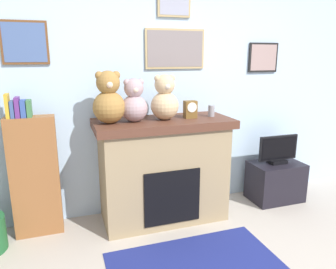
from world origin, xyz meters
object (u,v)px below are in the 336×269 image
fireplace (163,169)px  candle_jar (211,111)px  tv_stand (275,181)px  teddy_bear_grey (165,100)px  teddy_bear_cream (134,102)px  bookshelf (34,174)px  mantel_clock (190,109)px  television (278,150)px  teddy_bear_brown (109,100)px

fireplace → candle_jar: bearing=-2.0°
tv_stand → teddy_bear_grey: 1.72m
candle_jar → teddy_bear_cream: size_ratio=0.29×
fireplace → bookshelf: size_ratio=1.01×
bookshelf → teddy_bear_grey: 1.40m
teddy_bear_grey → teddy_bear_cream: bearing=180.0°
tv_stand → candle_jar: 1.24m
tv_stand → teddy_bear_grey: bearing=-179.8°
bookshelf → tv_stand: size_ratio=2.28×
tv_stand → mantel_clock: 1.44m
television → teddy_bear_grey: (-1.37, -0.00, 0.65)m
bookshelf → tv_stand: 2.64m
fireplace → television: 1.39m
candle_jar → teddy_bear_grey: size_ratio=0.27×
mantel_clock → teddy_bear_brown: teddy_bear_brown is taller
bookshelf → teddy_bear_grey: (1.24, -0.11, 0.65)m
television → candle_jar: size_ratio=4.15×
candle_jar → teddy_bear_grey: bearing=-179.9°
bookshelf → mantel_clock: 1.61m
candle_jar → teddy_bear_cream: 0.82m
fireplace → mantel_clock: (0.28, -0.02, 0.61)m
candle_jar → teddy_bear_brown: 1.05m
mantel_clock → teddy_bear_cream: bearing=179.9°
mantel_clock → teddy_bear_grey: bearing=179.8°
fireplace → teddy_bear_brown: 0.91m
tv_stand → teddy_bear_brown: teddy_bear_brown is taller
fireplace → television: bearing=-0.6°
teddy_bear_brown → teddy_bear_grey: teddy_bear_brown is taller
bookshelf → teddy_bear_cream: (0.94, -0.11, 0.64)m
fireplace → tv_stand: (1.39, -0.01, -0.31)m
candle_jar → teddy_bear_grey: teddy_bear_grey is taller
fireplace → teddy_bear_brown: bearing=-178.0°
candle_jar → mantel_clock: bearing=-179.7°
teddy_bear_cream → tv_stand: bearing=0.2°
tv_stand → teddy_bear_cream: (-1.68, -0.01, 1.01)m
tv_stand → teddy_bear_grey: size_ratio=1.35×
television → candle_jar: candle_jar is taller
television → teddy_bear_brown: 2.03m
fireplace → teddy_bear_cream: size_ratio=3.34×
fireplace → mantel_clock: 0.67m
candle_jar → teddy_bear_cream: bearing=-180.0°
television → teddy_bear_brown: bearing=-179.9°
bookshelf → teddy_bear_grey: size_ratio=3.08×
candle_jar → teddy_bear_brown: size_ratio=0.24×
mantel_clock → teddy_bear_grey: (-0.27, 0.00, 0.11)m
tv_stand → teddy_bear_cream: bearing=-179.8°
tv_stand → candle_jar: size_ratio=5.02×
television → candle_jar: bearing=-179.8°
television → teddy_bear_brown: (-1.91, -0.00, 0.67)m
mantel_clock → teddy_bear_brown: size_ratio=0.36×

